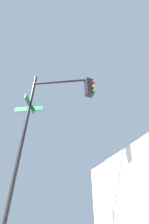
{
  "coord_description": "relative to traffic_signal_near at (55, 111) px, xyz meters",
  "views": [
    {
      "loc": [
        -2.23,
        -7.28,
        1.12
      ],
      "look_at": [
        -6.03,
        -5.8,
        4.08
      ],
      "focal_mm": 24.91,
      "sensor_mm": 36.0,
      "label": 1
    }
  ],
  "objects": [
    {
      "name": "traffic_signal_near",
      "position": [
        0.0,
        0.0,
        0.0
      ],
      "size": [
        1.66,
        2.77,
        6.37
      ],
      "color": "black",
      "rests_on": "ground_plane"
    }
  ]
}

